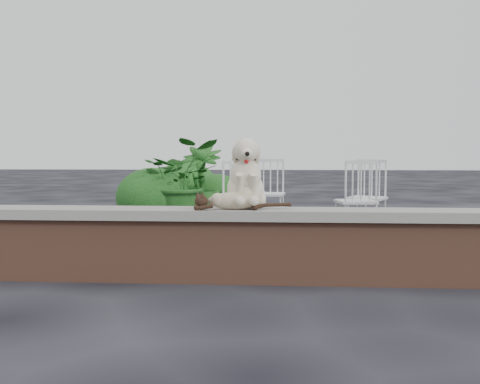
# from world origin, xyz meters

# --- Properties ---
(ground) EXTENTS (60.00, 60.00, 0.00)m
(ground) POSITION_xyz_m (0.00, 0.00, 0.00)
(ground) COLOR black
(ground) RESTS_ON ground
(brick_wall) EXTENTS (6.00, 0.30, 0.50)m
(brick_wall) POSITION_xyz_m (0.00, 0.00, 0.25)
(brick_wall) COLOR brown
(brick_wall) RESTS_ON ground
(capstone) EXTENTS (6.20, 0.40, 0.08)m
(capstone) POSITION_xyz_m (0.00, 0.00, 0.54)
(capstone) COLOR slate
(capstone) RESTS_ON brick_wall
(dog) EXTENTS (0.43, 0.53, 0.57)m
(dog) POSITION_xyz_m (-0.58, 0.09, 0.86)
(dog) COLOR beige
(dog) RESTS_ON capstone
(cat) EXTENTS (0.93, 0.32, 0.15)m
(cat) POSITION_xyz_m (-0.66, -0.06, 0.66)
(cat) COLOR tan
(cat) RESTS_ON capstone
(chair_c) EXTENTS (0.65, 0.65, 0.94)m
(chair_c) POSITION_xyz_m (0.60, 2.22, 0.47)
(chair_c) COLOR white
(chair_c) RESTS_ON ground
(chair_b) EXTENTS (0.62, 0.62, 0.94)m
(chair_b) POSITION_xyz_m (-0.44, 3.32, 0.47)
(chair_b) COLOR white
(chair_b) RESTS_ON ground
(chair_e) EXTENTS (0.74, 0.74, 0.94)m
(chair_e) POSITION_xyz_m (-0.73, 3.67, 0.47)
(chair_e) COLOR white
(chair_e) RESTS_ON ground
(chair_d) EXTENTS (0.75, 0.75, 0.94)m
(chair_d) POSITION_xyz_m (0.81, 2.73, 0.47)
(chair_d) COLOR white
(chair_d) RESTS_ON ground
(chair_a) EXTENTS (0.70, 0.70, 0.94)m
(chair_a) POSITION_xyz_m (-0.68, 1.55, 0.47)
(chair_a) COLOR white
(chair_a) RESTS_ON ground
(potted_plant_a) EXTENTS (1.37, 1.29, 1.23)m
(potted_plant_a) POSITION_xyz_m (-1.70, 3.51, 0.61)
(potted_plant_a) COLOR #154B17
(potted_plant_a) RESTS_ON ground
(potted_plant_b) EXTENTS (0.74, 0.74, 1.14)m
(potted_plant_b) POSITION_xyz_m (-1.48, 3.86, 0.57)
(potted_plant_b) COLOR #154B17
(potted_plant_b) RESTS_ON ground
(shrubbery) EXTENTS (1.83, 2.73, 0.92)m
(shrubbery) POSITION_xyz_m (-1.87, 4.53, 0.38)
(shrubbery) COLOR #154B17
(shrubbery) RESTS_ON ground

